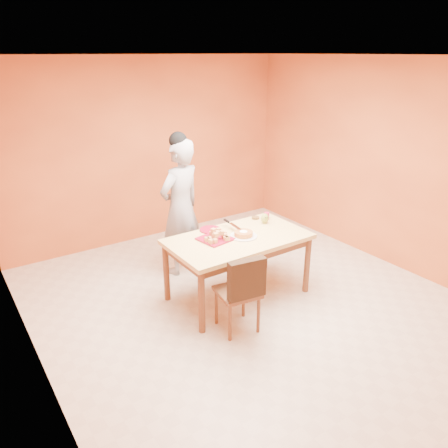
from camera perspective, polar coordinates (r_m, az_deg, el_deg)
floor at (r=5.18m, az=3.21°, el=-10.28°), size 5.00×5.00×0.00m
ceiling at (r=4.40m, az=3.99°, el=21.14°), size 5.00×5.00×0.00m
wall_back at (r=6.70m, az=-9.78°, el=9.39°), size 4.50×0.00×4.50m
wall_left at (r=3.76m, az=-24.77°, el=-2.07°), size 0.00×5.00×5.00m
wall_right at (r=6.20m, az=20.41°, el=7.39°), size 0.00×5.00×5.00m
dining_table at (r=5.02m, az=1.87°, el=-2.70°), size 1.60×0.90×0.76m
dining_chair at (r=4.51m, az=1.90°, el=-8.68°), size 0.47×0.53×0.89m
pastry_pile at (r=4.89m, az=-1.19°, el=-1.34°), size 0.29×0.29×0.10m
person at (r=5.58m, az=-5.68°, el=2.13°), size 0.74×0.59×1.77m
pastry_platter at (r=4.91m, az=-1.18°, el=-1.96°), size 0.38×0.38×0.02m
red_dinner_plate at (r=5.17m, az=-1.79°, el=-0.75°), size 0.31×0.31×0.02m
white_cake_plate at (r=4.99m, az=2.56°, el=-1.59°), size 0.33×0.33×0.01m
sponge_cake at (r=4.98m, az=2.56°, el=-1.28°), size 0.26×0.26×0.05m
cake_server at (r=5.11m, az=1.45°, el=-0.29°), size 0.07×0.25×0.01m
egg_ornament at (r=5.38m, az=5.36°, el=0.72°), size 0.11×0.10×0.13m
magenta_glass at (r=5.51m, az=5.58°, el=1.05°), size 0.07×0.07×0.09m
checker_tin at (r=5.53m, az=4.12°, el=0.82°), size 0.10×0.10×0.03m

